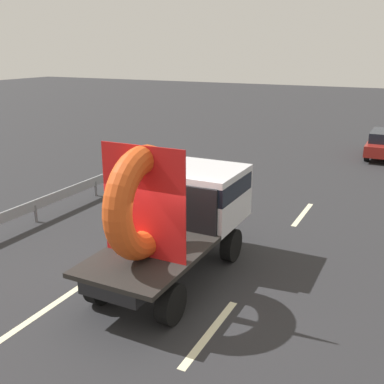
{
  "coord_description": "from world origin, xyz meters",
  "views": [
    {
      "loc": [
        4.82,
        -7.64,
        5.16
      ],
      "look_at": [
        0.1,
        1.74,
        1.84
      ],
      "focal_mm": 42.69,
      "sensor_mm": 36.0,
      "label": 1
    }
  ],
  "objects": [
    {
      "name": "ground_plane",
      "position": [
        0.0,
        0.0,
        0.0
      ],
      "size": [
        120.0,
        120.0,
        0.0
      ],
      "primitive_type": "plane",
      "color": "#28282B"
    },
    {
      "name": "lane_dash_left_near",
      "position": [
        -1.59,
        -1.66,
        0.0
      ],
      "size": [
        0.16,
        2.7,
        0.01
      ],
      "primitive_type": "cube",
      "rotation": [
        0.0,
        0.0,
        1.57
      ],
      "color": "beige",
      "rests_on": "ground_plane"
    },
    {
      "name": "guardrail",
      "position": [
        -5.47,
        3.49,
        0.53
      ],
      "size": [
        0.1,
        11.81,
        0.71
      ],
      "color": "gray",
      "rests_on": "ground_plane"
    },
    {
      "name": "lane_dash_right_far",
      "position": [
        1.78,
        6.41,
        0.0
      ],
      "size": [
        0.16,
        2.34,
        0.01
      ],
      "primitive_type": "cube",
      "rotation": [
        0.0,
        0.0,
        1.57
      ],
      "color": "beige",
      "rests_on": "ground_plane"
    },
    {
      "name": "flatbed_truck",
      "position": [
        0.1,
        1.22,
        1.61
      ],
      "size": [
        2.02,
        5.01,
        3.38
      ],
      "color": "black",
      "rests_on": "ground_plane"
    },
    {
      "name": "lane_dash_right_near",
      "position": [
        1.78,
        -0.82,
        0.0
      ],
      "size": [
        0.16,
        2.39,
        0.01
      ],
      "primitive_type": "cube",
      "rotation": [
        0.0,
        0.0,
        1.57
      ],
      "color": "beige",
      "rests_on": "ground_plane"
    },
    {
      "name": "lane_dash_left_far",
      "position": [
        -1.59,
        6.69,
        0.0
      ],
      "size": [
        0.16,
        2.98,
        0.01
      ],
      "primitive_type": "cube",
      "rotation": [
        0.0,
        0.0,
        1.57
      ],
      "color": "beige",
      "rests_on": "ground_plane"
    }
  ]
}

